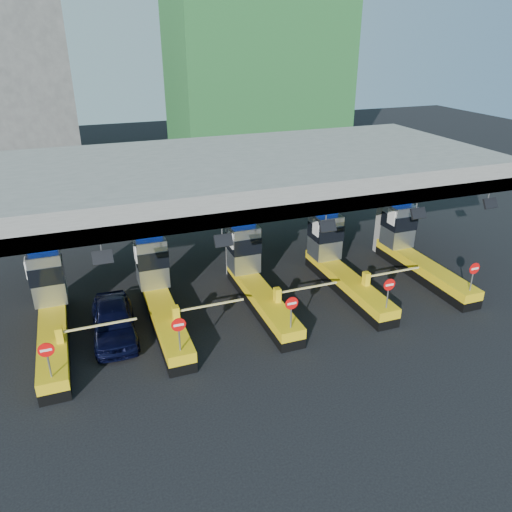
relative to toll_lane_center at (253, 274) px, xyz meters
name	(u,v)px	position (x,y,z in m)	size (l,w,h in m)	color
ground	(255,300)	(0.00, -0.28, -1.40)	(120.00, 120.00, 0.00)	black
toll_canopy	(236,174)	(0.00, 2.59, 4.74)	(28.00, 12.09, 7.00)	slate
toll_lane_far_left	(50,307)	(-10.00, 0.00, 0.00)	(4.43, 8.00, 4.16)	black
toll_lane_left	(158,290)	(-5.00, 0.00, 0.00)	(4.43, 8.00, 4.16)	black
toll_lane_center	(253,274)	(0.00, 0.00, 0.00)	(4.43, 8.00, 4.16)	black
toll_lane_right	(337,260)	(5.00, 0.00, 0.00)	(4.43, 8.00, 4.16)	black
toll_lane_far_right	(412,248)	(10.00, 0.00, 0.00)	(4.43, 8.00, 4.16)	black
bg_building_scaffold	(256,22)	(12.00, 31.72, 12.60)	(18.00, 12.00, 28.00)	#1E5926
van	(114,321)	(-7.34, -1.28, -0.57)	(1.95, 4.85, 1.65)	black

